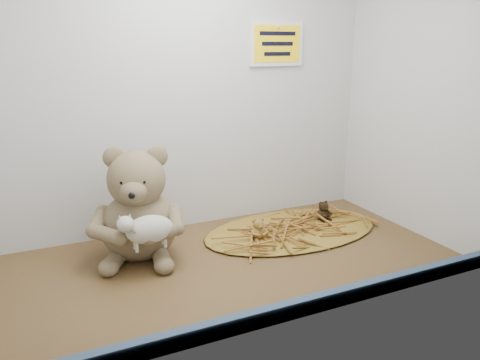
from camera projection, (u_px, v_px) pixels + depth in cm
name	position (u px, v px, depth cm)	size (l,w,h in cm)	color
alcove_shell	(211.00, 85.00, 117.15)	(120.40, 60.20, 90.40)	#422F16
front_rail	(282.00, 312.00, 96.27)	(119.28, 2.20, 3.60)	#324860
straw_bed	(292.00, 230.00, 142.32)	(56.40, 32.75, 1.09)	brown
main_teddy	(138.00, 203.00, 121.69)	(24.32, 25.67, 30.16)	#806D4F
toy_lamb	(149.00, 229.00, 113.23)	(15.17, 9.26, 9.80)	beige
mini_teddy_tan	(258.00, 228.00, 134.11)	(5.05, 5.33, 6.26)	olive
mini_teddy_brown	(323.00, 210.00, 148.48)	(5.10, 5.39, 6.33)	black
wall_sign	(277.00, 44.00, 144.29)	(16.00, 1.20, 11.00)	yellow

